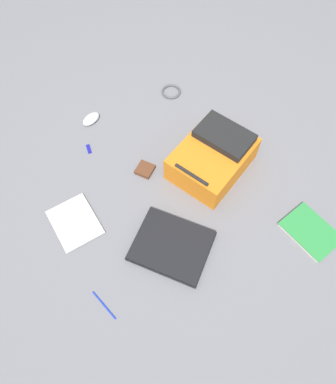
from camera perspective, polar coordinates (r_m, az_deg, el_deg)
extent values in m
plane|color=slate|center=(1.76, -1.03, 0.62)|extent=(3.85, 3.85, 0.00)
cube|color=orange|center=(1.78, 6.85, 5.14)|extent=(0.48, 0.44, 0.14)
cube|color=black|center=(1.76, 8.75, 8.63)|extent=(0.27, 0.31, 0.04)
cylinder|color=black|center=(1.63, 3.67, 2.71)|extent=(0.09, 0.16, 0.02)
cube|color=black|center=(1.62, 0.58, -8.40)|extent=(0.42, 0.42, 0.02)
cube|color=black|center=(1.61, 0.58, -8.19)|extent=(0.41, 0.41, 0.01)
cube|color=silver|center=(1.73, -14.23, -4.59)|extent=(0.21, 0.25, 0.01)
cube|color=silver|center=(1.72, -14.27, -4.51)|extent=(0.21, 0.26, 0.00)
cube|color=silver|center=(1.77, 21.20, -5.78)|extent=(0.22, 0.26, 0.02)
cube|color=#2D8C3F|center=(1.76, 21.29, -5.65)|extent=(0.23, 0.27, 0.00)
ellipsoid|color=silver|center=(2.04, -11.85, 11.04)|extent=(0.12, 0.10, 0.03)
torus|color=#4C4C51|center=(2.14, 0.50, 15.31)|extent=(0.11, 0.11, 0.01)
cylinder|color=#1933B2|center=(1.58, -9.88, -16.88)|extent=(0.05, 0.14, 0.01)
cube|color=#59331E|center=(1.81, -3.59, 3.50)|extent=(0.11, 0.11, 0.02)
cube|color=#191999|center=(1.93, -12.20, 6.57)|extent=(0.02, 0.06, 0.01)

